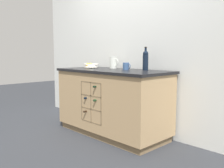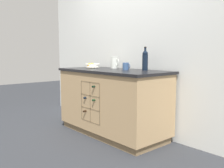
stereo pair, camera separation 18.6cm
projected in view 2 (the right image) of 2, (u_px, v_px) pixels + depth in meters
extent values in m
plane|color=#2D3035|center=(112.00, 134.00, 3.60)|extent=(14.00, 14.00, 0.00)
cube|color=silver|center=(134.00, 45.00, 3.72)|extent=(4.40, 0.06, 2.55)
cube|color=olive|center=(112.00, 131.00, 3.59)|extent=(1.58, 0.65, 0.09)
cube|color=tan|center=(112.00, 100.00, 3.54)|extent=(1.64, 0.71, 0.80)
cube|color=black|center=(112.00, 71.00, 3.49)|extent=(1.68, 0.75, 0.03)
cube|color=olive|center=(96.00, 101.00, 3.40)|extent=(0.41, 0.01, 0.54)
cube|color=olive|center=(84.00, 100.00, 3.52)|extent=(0.02, 0.10, 0.54)
cube|color=olive|center=(103.00, 104.00, 3.21)|extent=(0.02, 0.10, 0.54)
cube|color=olive|center=(93.00, 121.00, 3.40)|extent=(0.41, 0.10, 0.02)
cube|color=olive|center=(93.00, 108.00, 3.38)|extent=(0.41, 0.10, 0.02)
cube|color=olive|center=(93.00, 95.00, 3.36)|extent=(0.41, 0.10, 0.02)
cube|color=olive|center=(93.00, 82.00, 3.34)|extent=(0.41, 0.10, 0.02)
cube|color=olive|center=(93.00, 102.00, 3.37)|extent=(0.02, 0.10, 0.54)
cylinder|color=black|center=(93.00, 110.00, 3.51)|extent=(0.07, 0.19, 0.07)
cylinder|color=black|center=(86.00, 111.00, 3.43)|extent=(0.03, 0.08, 0.03)
cylinder|color=black|center=(95.00, 97.00, 3.51)|extent=(0.08, 0.20, 0.08)
cylinder|color=black|center=(86.00, 98.00, 3.41)|extent=(0.03, 0.08, 0.03)
cylinder|color=#19381E|center=(104.00, 99.00, 3.35)|extent=(0.07, 0.21, 0.07)
cylinder|color=#19381E|center=(95.00, 100.00, 3.26)|extent=(0.03, 0.09, 0.03)
cylinder|color=black|center=(104.00, 85.00, 3.33)|extent=(0.07, 0.21, 0.07)
cylinder|color=black|center=(95.00, 86.00, 3.24)|extent=(0.03, 0.09, 0.03)
cylinder|color=silver|center=(93.00, 68.00, 3.94)|extent=(0.11, 0.11, 0.01)
cone|color=silver|center=(93.00, 65.00, 3.93)|extent=(0.22, 0.22, 0.05)
torus|color=silver|center=(93.00, 64.00, 3.93)|extent=(0.24, 0.24, 0.02)
sphere|color=#7FA838|center=(93.00, 65.00, 3.93)|extent=(0.07, 0.07, 0.07)
sphere|color=gold|center=(89.00, 65.00, 3.94)|extent=(0.07, 0.07, 0.07)
sphere|color=gold|center=(92.00, 65.00, 3.98)|extent=(0.07, 0.07, 0.07)
cylinder|color=silver|center=(114.00, 63.00, 3.78)|extent=(0.11, 0.11, 0.17)
torus|color=silver|center=(114.00, 57.00, 3.77)|extent=(0.11, 0.11, 0.01)
torus|color=silver|center=(117.00, 62.00, 3.73)|extent=(0.11, 0.01, 0.11)
cylinder|color=#385684|center=(126.00, 66.00, 3.41)|extent=(0.09, 0.09, 0.10)
torus|color=#385684|center=(128.00, 66.00, 3.38)|extent=(0.08, 0.01, 0.08)
cylinder|color=black|center=(145.00, 62.00, 3.30)|extent=(0.08, 0.08, 0.21)
sphere|color=black|center=(145.00, 53.00, 3.29)|extent=(0.07, 0.07, 0.07)
cylinder|color=black|center=(145.00, 51.00, 3.29)|extent=(0.03, 0.03, 0.09)
cylinder|color=black|center=(145.00, 47.00, 3.28)|extent=(0.03, 0.03, 0.01)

